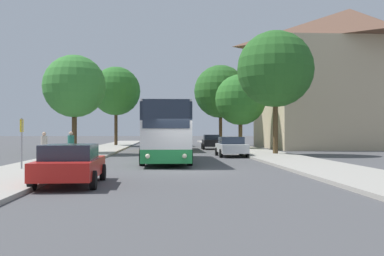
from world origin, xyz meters
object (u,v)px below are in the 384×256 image
object	(u,v)px
pedestrian_waiting_far	(71,147)
tree_right_near	(275,69)
parked_car_right_near	(231,146)
bus_front	(166,132)
parked_car_left_curb	(71,164)
tree_right_mid	(221,92)
parked_car_right_far	(211,142)
tree_left_far	(116,91)
tree_left_near	(74,86)
bus_middle	(167,131)
tree_right_far	(240,100)
pedestrian_waiting_near	(44,147)
bus_rear	(167,132)
bus_stop_sign	(22,137)

from	to	relation	value
pedestrian_waiting_far	tree_right_near	distance (m)	17.50
parked_car_right_near	bus_front	bearing A→B (deg)	45.91
parked_car_left_curb	tree_right_mid	size ratio (longest dim) A/B	0.46
parked_car_right_far	tree_left_far	size ratio (longest dim) A/B	0.41
pedestrian_waiting_far	tree_right_mid	world-z (taller)	tree_right_mid
pedestrian_waiting_far	tree_left_near	bearing A→B (deg)	161.00
tree_left_far	tree_right_near	xyz separation A→B (m)	(14.72, -21.84, -0.14)
parked_car_right_near	tree_right_near	distance (m)	7.17
bus_middle	tree_right_far	bearing A→B (deg)	10.02
parked_car_right_far	pedestrian_waiting_near	size ratio (longest dim) A/B	2.34
parked_car_left_curb	parked_car_right_near	world-z (taller)	parked_car_right_near
parked_car_right_near	tree_left_near	distance (m)	13.59
parked_car_left_curb	pedestrian_waiting_far	world-z (taller)	pedestrian_waiting_far
parked_car_right_far	tree_right_far	bearing A→B (deg)	159.53
pedestrian_waiting_near	tree_right_mid	xyz separation A→B (m)	(13.66, 28.40, 5.71)
bus_middle	tree_right_far	distance (m)	8.27
bus_middle	pedestrian_waiting_far	distance (m)	19.45
tree_right_mid	bus_middle	bearing A→B (deg)	-122.73
bus_front	parked_car_right_near	world-z (taller)	bus_front
pedestrian_waiting_far	tree_right_near	bearing A→B (deg)	93.58
pedestrian_waiting_near	tree_right_mid	distance (m)	32.03
tree_left_near	tree_right_mid	distance (m)	22.69
parked_car_left_curb	pedestrian_waiting_far	xyz separation A→B (m)	(-1.97, 9.59, 0.27)
bus_front	tree_right_near	bearing A→B (deg)	36.94
parked_car_right_near	pedestrian_waiting_near	size ratio (longest dim) A/B	2.67
parked_car_right_near	tree_right_mid	world-z (taller)	tree_right_mid
bus_rear	bus_front	bearing A→B (deg)	-91.65
parked_car_right_near	pedestrian_waiting_near	world-z (taller)	pedestrian_waiting_near
pedestrian_waiting_far	parked_car_right_far	bearing A→B (deg)	125.04
parked_car_right_far	tree_right_mid	distance (m)	9.96
bus_front	tree_left_near	world-z (taller)	tree_left_near
tree_right_near	tree_right_mid	size ratio (longest dim) A/B	0.98
parked_car_right_far	tree_left_near	xyz separation A→B (m)	(-12.15, -9.98, 4.72)
tree_left_far	tree_right_far	world-z (taller)	tree_left_far
bus_middle	parked_car_left_curb	world-z (taller)	bus_middle
bus_front	bus_stop_sign	xyz separation A→B (m)	(-6.71, -6.84, -0.25)
bus_rear	bus_stop_sign	bearing A→B (deg)	-101.48
tree_right_near	parked_car_left_curb	bearing A→B (deg)	-122.68
tree_left_far	parked_car_right_far	bearing A→B (deg)	-41.58
bus_stop_sign	tree_right_far	size ratio (longest dim) A/B	0.31
bus_front	pedestrian_waiting_far	xyz separation A→B (m)	(-5.34, -2.56, -0.85)
bus_front	tree_right_near	distance (m)	11.76
bus_middle	parked_car_right_far	bearing A→B (deg)	28.04
parked_car_right_near	bus_stop_sign	world-z (taller)	bus_stop_sign
parked_car_right_far	tree_left_far	world-z (taller)	tree_left_far
tree_left_near	tree_right_far	world-z (taller)	tree_left_near
pedestrian_waiting_near	tree_right_far	size ratio (longest dim) A/B	0.22
tree_right_far	bus_stop_sign	bearing A→B (deg)	-120.65
bus_front	bus_middle	distance (m)	16.09
bus_rear	parked_car_left_curb	xyz separation A→B (m)	(-3.62, -43.62, -1.00)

